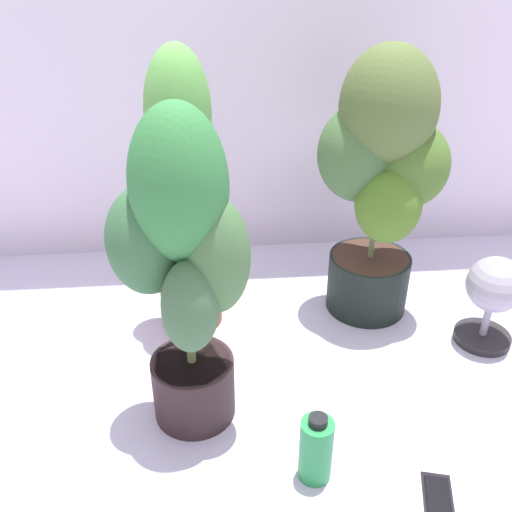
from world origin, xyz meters
TOP-DOWN VIEW (x-y plane):
  - ground_plane at (0.00, 0.00)m, footprint 8.00×8.00m
  - potted_plant_back_left at (-0.34, 0.36)m, footprint 0.29×0.27m
  - potted_plant_back_right at (0.29, 0.37)m, footprint 0.48×0.41m
  - potted_plant_front_left at (-0.32, -0.08)m, footprint 0.35×0.33m
  - cell_phone at (0.26, -0.41)m, footprint 0.10×0.16m
  - floor_fan at (0.62, 0.16)m, footprint 0.20×0.20m
  - nutrient_bottle at (-0.02, -0.31)m, footprint 0.08×0.08m

SIDE VIEW (x-z plane):
  - ground_plane at x=0.00m, z-range 0.00..0.00m
  - cell_phone at x=0.26m, z-range 0.00..0.01m
  - nutrient_bottle at x=-0.02m, z-range -0.01..0.19m
  - floor_fan at x=0.62m, z-range 0.04..0.34m
  - potted_plant_front_left at x=-0.32m, z-range 0.06..0.93m
  - potted_plant_back_right at x=0.29m, z-range 0.07..0.96m
  - potted_plant_back_left at x=-0.34m, z-range 0.06..0.98m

